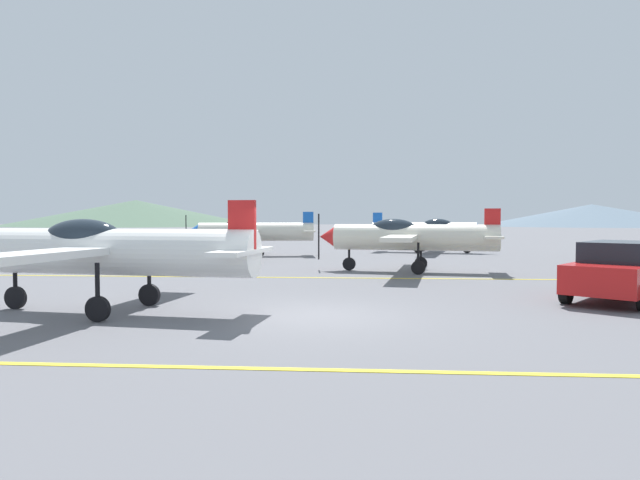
{
  "coord_description": "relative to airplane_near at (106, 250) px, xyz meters",
  "views": [
    {
      "loc": [
        1.07,
        -12.34,
        2.25
      ],
      "look_at": [
        -0.85,
        14.0,
        1.2
      ],
      "focal_mm": 30.24,
      "sensor_mm": 36.0,
      "label": 1
    }
  ],
  "objects": [
    {
      "name": "airplane_mid",
      "position": [
        8.08,
        10.54,
        0.0
      ],
      "size": [
        7.78,
        8.91,
        2.66
      ],
      "color": "silver",
      "rests_on": "ground_plane"
    },
    {
      "name": "hill_left",
      "position": [
        -65.91,
        156.74,
        2.62
      ],
      "size": [
        79.94,
        79.94,
        8.25
      ],
      "primitive_type": "cone",
      "color": "#4C6651",
      "rests_on": "ground_plane"
    },
    {
      "name": "airplane_near",
      "position": [
        0.0,
        0.0,
        0.0
      ],
      "size": [
        7.77,
        8.92,
        2.66
      ],
      "color": "white",
      "rests_on": "ground_plane"
    },
    {
      "name": "airplane_back",
      "position": [
        10.61,
        23.79,
        0.0
      ],
      "size": [
        7.8,
        8.86,
        2.66
      ],
      "color": "white",
      "rests_on": "ground_plane"
    },
    {
      "name": "apron_line_far",
      "position": [
        4.96,
        7.88,
        -1.5
      ],
      "size": [
        80.0,
        0.16,
        0.01
      ],
      "primitive_type": "cube",
      "color": "yellow",
      "rests_on": "ground_plane"
    },
    {
      "name": "airplane_far",
      "position": [
        -0.43,
        19.57,
        0.0
      ],
      "size": [
        7.78,
        8.91,
        2.66
      ],
      "color": "silver",
      "rests_on": "ground_plane"
    },
    {
      "name": "ground_plane",
      "position": [
        4.96,
        -0.07,
        -1.5
      ],
      "size": [
        400.0,
        400.0,
        0.0
      ],
      "primitive_type": "plane",
      "color": "slate"
    },
    {
      "name": "hill_centerleft",
      "position": [
        75.84,
        155.14,
        1.79
      ],
      "size": [
        66.73,
        66.73,
        6.59
      ],
      "primitive_type": "cone",
      "color": "slate",
      "rests_on": "ground_plane"
    },
    {
      "name": "car_sedan",
      "position": [
        13.11,
        2.79,
        -0.66
      ],
      "size": [
        4.08,
        4.49,
        1.62
      ],
      "color": "red",
      "rests_on": "ground_plane"
    },
    {
      "name": "apron_line_near",
      "position": [
        4.96,
        -4.54,
        -1.5
      ],
      "size": [
        80.0,
        0.16,
        0.01
      ],
      "primitive_type": "cube",
      "color": "yellow",
      "rests_on": "ground_plane"
    }
  ]
}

